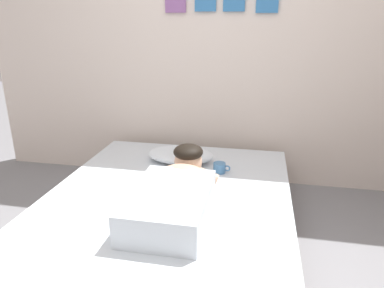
{
  "coord_description": "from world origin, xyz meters",
  "views": [
    {
      "loc": [
        0.36,
        -1.37,
        1.38
      ],
      "look_at": [
        -0.08,
        0.84,
        0.59
      ],
      "focal_mm": 32.45,
      "sensor_mm": 36.0,
      "label": 1
    }
  ],
  "objects_px": {
    "bed": "(168,219)",
    "person_lying": "(176,191)",
    "cell_phone": "(154,215)",
    "pillow": "(181,155)",
    "coffee_cup": "(220,168)"
  },
  "relations": [
    {
      "from": "person_lying",
      "to": "coffee_cup",
      "type": "bearing_deg",
      "value": 70.92
    },
    {
      "from": "cell_phone",
      "to": "person_lying",
      "type": "bearing_deg",
      "value": 47.16
    },
    {
      "from": "coffee_cup",
      "to": "cell_phone",
      "type": "height_order",
      "value": "coffee_cup"
    },
    {
      "from": "pillow",
      "to": "cell_phone",
      "type": "relative_size",
      "value": 3.71
    },
    {
      "from": "bed",
      "to": "pillow",
      "type": "distance_m",
      "value": 0.62
    },
    {
      "from": "bed",
      "to": "person_lying",
      "type": "relative_size",
      "value": 2.12
    },
    {
      "from": "pillow",
      "to": "coffee_cup",
      "type": "bearing_deg",
      "value": -25.66
    },
    {
      "from": "bed",
      "to": "coffee_cup",
      "type": "distance_m",
      "value": 0.54
    },
    {
      "from": "coffee_cup",
      "to": "pillow",
      "type": "bearing_deg",
      "value": 154.34
    },
    {
      "from": "bed",
      "to": "coffee_cup",
      "type": "xyz_separation_m",
      "value": [
        0.28,
        0.41,
        0.21
      ]
    },
    {
      "from": "pillow",
      "to": "coffee_cup",
      "type": "height_order",
      "value": "pillow"
    },
    {
      "from": "bed",
      "to": "coffee_cup",
      "type": "relative_size",
      "value": 15.63
    },
    {
      "from": "coffee_cup",
      "to": "cell_phone",
      "type": "distance_m",
      "value": 0.73
    },
    {
      "from": "bed",
      "to": "pillow",
      "type": "relative_size",
      "value": 3.76
    },
    {
      "from": "bed",
      "to": "cell_phone",
      "type": "bearing_deg",
      "value": -93.07
    }
  ]
}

